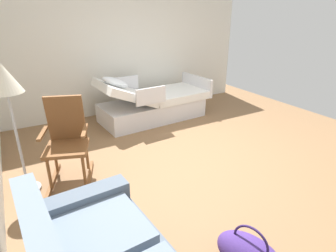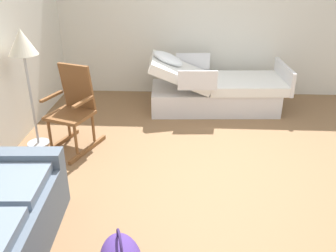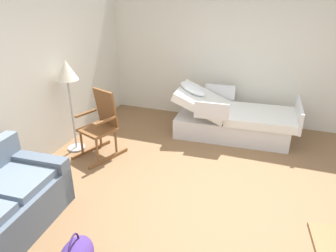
# 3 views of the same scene
# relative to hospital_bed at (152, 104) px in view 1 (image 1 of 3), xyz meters

# --- Properties ---
(ground_plane) EXTENTS (6.31, 6.31, 0.00)m
(ground_plane) POSITION_rel_hospital_bed_xyz_m (-1.79, 0.11, -0.30)
(ground_plane) COLOR olive
(side_wall) EXTENTS (0.10, 5.15, 2.70)m
(side_wall) POSITION_rel_hospital_bed_xyz_m (0.78, 0.11, 1.05)
(side_wall) COLOR silver
(side_wall) RESTS_ON ground
(hospital_bed) EXTENTS (1.09, 2.15, 0.97)m
(hospital_bed) POSITION_rel_hospital_bed_xyz_m (0.00, 0.00, 0.00)
(hospital_bed) COLOR silver
(hospital_bed) RESTS_ON ground
(rocking_chair) EXTENTS (0.88, 0.71, 1.05)m
(rocking_chair) POSITION_rel_hospital_bed_xyz_m (-1.35, 1.82, 0.21)
(rocking_chair) COLOR brown
(rocking_chair) RESTS_ON ground
(floor_lamp) EXTENTS (0.34, 0.34, 1.48)m
(floor_lamp) POSITION_rel_hospital_bed_xyz_m (-1.36, 2.33, 0.93)
(floor_lamp) COLOR #B2B5BA
(floor_lamp) RESTS_ON ground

